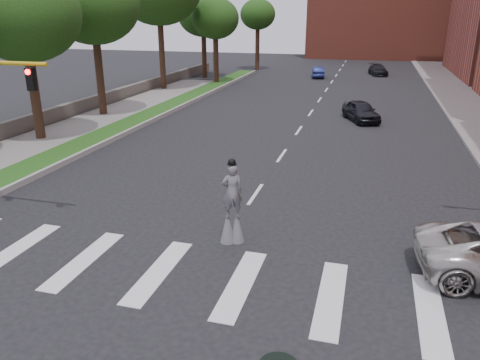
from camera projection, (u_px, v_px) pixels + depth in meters
ground_plane at (186, 296)px, 12.91m from camera, size 160.00×160.00×0.00m
grass_median at (141, 119)px, 33.92m from camera, size 2.00×60.00×0.25m
median_curb at (155, 119)px, 33.64m from camera, size 0.20×60.00×0.28m
sidewalk_left at (8, 154)px, 25.63m from camera, size 4.00×60.00×0.18m
stone_wall at (90, 104)px, 36.98m from camera, size 0.50×56.00×1.10m
building_backdrop at (390, 2)px, 79.03m from camera, size 26.00×14.00×18.00m
stilt_performer at (232, 209)px, 15.60m from camera, size 0.81×0.69×2.97m
car_near at (361, 111)px, 33.56m from camera, size 3.21×4.53×1.43m
car_mid at (318, 72)px, 56.06m from camera, size 1.92×4.06×1.29m
car_far at (378, 70)px, 58.15m from camera, size 2.69×4.62×1.26m
tree_2 at (23, 14)px, 26.15m from camera, size 6.39×6.39×10.06m
tree_3 at (93, 4)px, 32.71m from camera, size 6.58×6.58×10.76m
tree_5 at (203, 15)px, 53.83m from camera, size 5.94×5.94×9.72m
tree_6 at (215, 19)px, 48.61m from camera, size 4.94×4.94×8.90m
tree_7 at (258, 15)px, 61.38m from camera, size 4.62×4.62×9.12m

